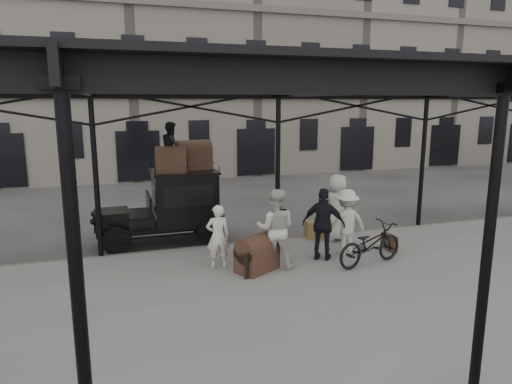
# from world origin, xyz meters

# --- Properties ---
(ground) EXTENTS (120.00, 120.00, 0.00)m
(ground) POSITION_xyz_m (0.00, 0.00, 0.00)
(ground) COLOR #383533
(ground) RESTS_ON ground
(platform) EXTENTS (28.00, 8.00, 0.15)m
(platform) POSITION_xyz_m (0.00, -2.00, 0.07)
(platform) COLOR slate
(platform) RESTS_ON ground
(canopy) EXTENTS (22.50, 9.00, 4.74)m
(canopy) POSITION_xyz_m (0.00, -1.72, 4.60)
(canopy) COLOR black
(canopy) RESTS_ON ground
(building_frontage) EXTENTS (64.00, 8.00, 14.00)m
(building_frontage) POSITION_xyz_m (0.00, 18.00, 7.00)
(building_frontage) COLOR slate
(building_frontage) RESTS_ON ground
(taxi) EXTENTS (3.65, 1.55, 2.18)m
(taxi) POSITION_xyz_m (-2.89, 3.05, 1.20)
(taxi) COLOR black
(taxi) RESTS_ON ground
(porter_left) EXTENTS (0.61, 0.43, 1.58)m
(porter_left) POSITION_xyz_m (-2.22, 0.22, 0.94)
(porter_left) COLOR silver
(porter_left) RESTS_ON platform
(porter_midleft) EXTENTS (1.18, 1.07, 1.97)m
(porter_midleft) POSITION_xyz_m (-0.87, -0.20, 1.14)
(porter_midleft) COLOR beige
(porter_midleft) RESTS_ON platform
(porter_centre) EXTENTS (0.97, 0.64, 1.97)m
(porter_centre) POSITION_xyz_m (1.63, 1.37, 1.13)
(porter_centre) COLOR beige
(porter_centre) RESTS_ON platform
(porter_official) EXTENTS (1.17, 1.01, 1.88)m
(porter_official) POSITION_xyz_m (0.49, -0.06, 1.09)
(porter_official) COLOR black
(porter_official) RESTS_ON platform
(porter_right) EXTENTS (1.16, 0.69, 1.78)m
(porter_right) POSITION_xyz_m (1.24, 0.11, 1.04)
(porter_right) COLOR beige
(porter_right) RESTS_ON platform
(bicycle) EXTENTS (2.12, 1.16, 1.06)m
(bicycle) POSITION_xyz_m (1.45, -0.76, 0.68)
(bicycle) COLOR black
(bicycle) RESTS_ON platform
(porter_roof) EXTENTS (0.55, 0.70, 1.44)m
(porter_roof) POSITION_xyz_m (-2.92, 2.95, 2.90)
(porter_roof) COLOR black
(porter_roof) RESTS_ON taxi
(steamer_trunk_roof_near) EXTENTS (0.92, 0.63, 0.63)m
(steamer_trunk_roof_near) POSITION_xyz_m (-2.97, 2.80, 2.50)
(steamer_trunk_roof_near) COLOR #4C3023
(steamer_trunk_roof_near) RESTS_ON taxi
(steamer_trunk_roof_far) EXTENTS (1.04, 0.69, 0.73)m
(steamer_trunk_roof_far) POSITION_xyz_m (-2.22, 3.25, 2.54)
(steamer_trunk_roof_far) COLOR #4C3023
(steamer_trunk_roof_far) RESTS_ON taxi
(steamer_trunk_platform) EXTENTS (1.19, 1.06, 0.75)m
(steamer_trunk_platform) POSITION_xyz_m (-1.38, -0.29, 0.52)
(steamer_trunk_platform) COLOR #4C3023
(steamer_trunk_platform) RESTS_ON platform
(wicker_hamper) EXTENTS (0.65, 0.53, 0.50)m
(wicker_hamper) POSITION_xyz_m (1.16, 1.80, 0.40)
(wicker_hamper) COLOR olive
(wicker_hamper) RESTS_ON platform
(suitcase_upright) EXTENTS (0.16, 0.60, 0.45)m
(suitcase_upright) POSITION_xyz_m (2.56, 0.05, 0.38)
(suitcase_upright) COLOR #4C3023
(suitcase_upright) RESTS_ON platform
(suitcase_flat) EXTENTS (0.61, 0.38, 0.40)m
(suitcase_flat) POSITION_xyz_m (-1.29, 0.92, 0.35)
(suitcase_flat) COLOR #4C3023
(suitcase_flat) RESTS_ON platform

